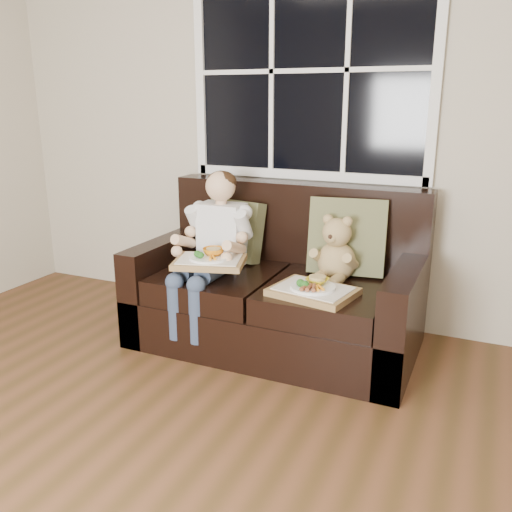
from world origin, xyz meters
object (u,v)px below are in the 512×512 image
at_px(child, 214,237).
at_px(teddy_bear, 336,253).
at_px(tray_right, 313,290).
at_px(tray_left, 210,260).
at_px(loveseat, 279,293).

relative_size(child, teddy_bear, 2.32).
bearing_deg(child, tray_right, -14.45).
relative_size(tray_left, tray_right, 0.97).
height_order(teddy_bear, tray_left, teddy_bear).
height_order(child, tray_left, child).
distance_m(loveseat, tray_right, 0.47).
xyz_separation_m(loveseat, teddy_bear, (0.35, 0.01, 0.30)).
bearing_deg(teddy_bear, tray_right, -88.88).
xyz_separation_m(child, tray_right, (0.70, -0.18, -0.18)).
distance_m(child, tray_right, 0.75).
xyz_separation_m(child, teddy_bear, (0.74, 0.14, -0.05)).
height_order(loveseat, tray_left, loveseat).
bearing_deg(teddy_bear, child, -162.59).
relative_size(loveseat, tray_right, 3.49).
relative_size(loveseat, teddy_bear, 4.24).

